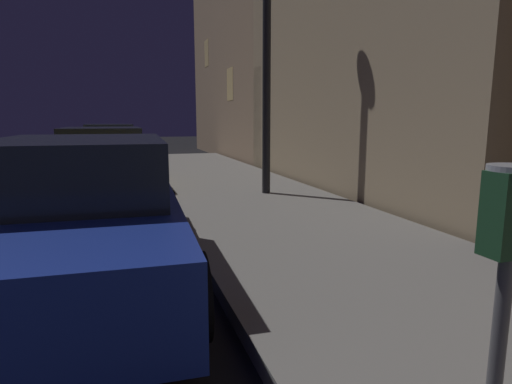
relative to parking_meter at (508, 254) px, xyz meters
name	(u,v)px	position (x,y,z in m)	size (l,w,h in m)	color
parking_meter	(508,254)	(0.00, 0.00, 0.00)	(0.19, 0.19, 1.30)	#59595B
car_blue	(83,212)	(-1.67, 3.27, -0.43)	(2.12, 4.61, 1.43)	navy
car_yellow_cab	(103,160)	(-1.67, 8.91, -0.42)	(2.09, 4.28, 1.43)	gold
car_white	(110,144)	(-1.67, 15.49, -0.42)	(2.19, 4.08, 1.43)	silver
street_lamp	(267,11)	(1.46, 6.83, 2.47)	(0.44, 0.44, 5.19)	black
building_far	(307,24)	(6.76, 16.85, 4.56)	(7.98, 11.36, 11.41)	#8C7259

